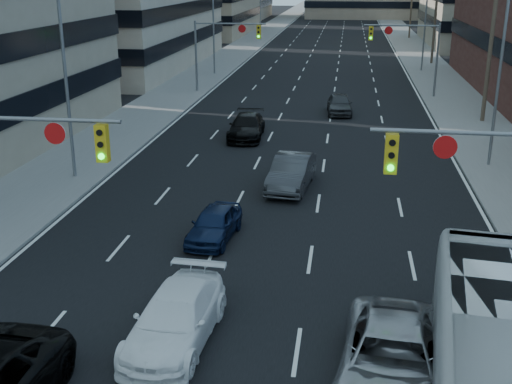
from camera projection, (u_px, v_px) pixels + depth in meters
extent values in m
cube|color=black|center=(336.00, 22.00, 133.90)|extent=(18.00, 300.00, 0.02)
cube|color=slate|center=(281.00, 21.00, 135.40)|extent=(5.00, 300.00, 0.15)
cube|color=slate|center=(392.00, 22.00, 132.36)|extent=(5.00, 300.00, 0.15)
cylinder|color=slate|center=(13.00, 118.00, 18.64)|extent=(6.50, 0.12, 0.12)
cube|color=gold|center=(102.00, 143.00, 18.50)|extent=(0.35, 0.28, 1.10)
cylinder|color=black|center=(99.00, 133.00, 18.24)|extent=(0.18, 0.06, 0.18)
cylinder|color=black|center=(100.00, 145.00, 18.35)|extent=(0.18, 0.06, 0.18)
cylinder|color=#0CE526|center=(101.00, 156.00, 18.46)|extent=(0.18, 0.06, 0.18)
cylinder|color=white|center=(55.00, 133.00, 18.57)|extent=(0.64, 0.06, 0.64)
cylinder|color=slate|center=(495.00, 134.00, 16.85)|extent=(6.50, 0.12, 0.12)
cube|color=gold|center=(391.00, 154.00, 17.42)|extent=(0.35, 0.28, 1.10)
cylinder|color=black|center=(392.00, 143.00, 17.15)|extent=(0.18, 0.06, 0.18)
cylinder|color=black|center=(391.00, 155.00, 17.27)|extent=(0.18, 0.06, 0.18)
cylinder|color=#0CE526|center=(391.00, 168.00, 17.38)|extent=(0.18, 0.06, 0.18)
cylinder|color=white|center=(445.00, 147.00, 17.12)|extent=(0.64, 0.06, 0.64)
cylinder|color=slate|center=(196.00, 57.00, 54.63)|extent=(0.18, 0.18, 6.00)
cylinder|color=slate|center=(230.00, 24.00, 53.33)|extent=(6.00, 0.12, 0.12)
cube|color=gold|center=(259.00, 32.00, 53.22)|extent=(0.35, 0.28, 1.10)
cylinder|color=black|center=(258.00, 28.00, 52.96)|extent=(0.18, 0.06, 0.18)
cylinder|color=black|center=(258.00, 32.00, 53.07)|extent=(0.18, 0.06, 0.18)
cylinder|color=#0CE526|center=(258.00, 36.00, 53.19)|extent=(0.18, 0.06, 0.18)
cylinder|color=white|center=(242.00, 29.00, 53.30)|extent=(0.64, 0.06, 0.64)
cylinder|color=slate|center=(437.00, 61.00, 51.99)|extent=(0.18, 0.18, 6.00)
cylinder|color=slate|center=(402.00, 25.00, 51.48)|extent=(6.00, 0.12, 0.12)
cube|color=gold|center=(371.00, 33.00, 52.01)|extent=(0.35, 0.28, 1.10)
cylinder|color=black|center=(371.00, 29.00, 51.74)|extent=(0.18, 0.06, 0.18)
cylinder|color=black|center=(371.00, 34.00, 51.86)|extent=(0.18, 0.06, 0.18)
cylinder|color=#0CE526|center=(371.00, 38.00, 51.97)|extent=(0.18, 0.06, 0.18)
cylinder|color=white|center=(389.00, 30.00, 51.71)|extent=(0.64, 0.06, 0.64)
cylinder|color=#4C3D2D|center=(491.00, 41.00, 42.46)|extent=(0.28, 0.28, 11.00)
cylinder|color=#4C3D2D|center=(436.00, 14.00, 70.56)|extent=(0.28, 0.28, 11.00)
cylinder|color=#4C3D2D|center=(412.00, 2.00, 98.66)|extent=(0.28, 0.28, 11.00)
cylinder|color=slate|center=(67.00, 89.00, 30.80)|extent=(0.16, 0.16, 9.00)
cylinder|color=slate|center=(214.00, 29.00, 63.58)|extent=(0.16, 0.16, 9.00)
cylinder|color=slate|center=(260.00, 10.00, 96.37)|extent=(0.16, 0.16, 9.00)
cylinder|color=slate|center=(498.00, 83.00, 32.70)|extent=(0.16, 0.16, 9.00)
cylinder|color=slate|center=(425.00, 28.00, 65.49)|extent=(0.16, 0.16, 9.00)
imported|color=white|center=(175.00, 318.00, 17.79)|extent=(2.33, 5.11, 1.45)
imported|color=#A0A0A4|center=(392.00, 360.00, 15.78)|extent=(3.15, 5.86, 1.57)
imported|color=#0E1A38|center=(214.00, 224.00, 24.71)|extent=(1.88, 3.89, 1.28)
imported|color=#37373A|center=(291.00, 172.00, 30.56)|extent=(2.16, 4.96, 1.59)
imported|color=black|center=(246.00, 127.00, 39.93)|extent=(2.25, 5.10, 1.46)
imported|color=#333436|center=(339.00, 104.00, 46.82)|extent=(1.98, 4.39, 1.46)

